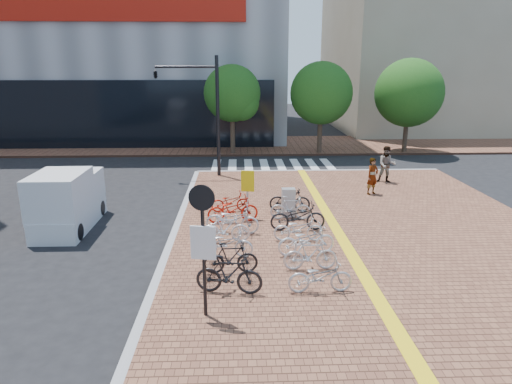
{
  "coord_description": "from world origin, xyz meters",
  "views": [
    {
      "loc": [
        -1.61,
        -13.65,
        6.06
      ],
      "look_at": [
        -0.95,
        3.33,
        1.3
      ],
      "focal_mm": 32.0,
      "sensor_mm": 36.0,
      "label": 1
    }
  ],
  "objects_px": {
    "bike_12": "(290,208)",
    "bike_13": "(290,200)",
    "bike_1": "(231,258)",
    "pedestrian_a": "(372,176)",
    "notice_sign": "(203,235)",
    "utility_box": "(288,202)",
    "bike_7": "(320,277)",
    "bike_8": "(310,255)",
    "bike_6": "(230,202)",
    "bike_10": "(298,229)",
    "traffic_light_pole": "(189,94)",
    "bike_5": "(233,209)",
    "pedestrian_b": "(387,164)",
    "bike_2": "(226,243)",
    "bike_3": "(225,229)",
    "yellow_sign": "(247,185)",
    "bike_9": "(306,240)",
    "box_truck": "(68,201)",
    "bike_11": "(298,216)",
    "bike_4": "(232,219)"
  },
  "relations": [
    {
      "from": "bike_8",
      "to": "notice_sign",
      "type": "relative_size",
      "value": 0.49
    },
    {
      "from": "bike_6",
      "to": "bike_1",
      "type": "bearing_deg",
      "value": 172.93
    },
    {
      "from": "bike_12",
      "to": "bike_13",
      "type": "relative_size",
      "value": 0.95
    },
    {
      "from": "bike_10",
      "to": "notice_sign",
      "type": "height_order",
      "value": "notice_sign"
    },
    {
      "from": "bike_2",
      "to": "bike_10",
      "type": "height_order",
      "value": "bike_2"
    },
    {
      "from": "bike_2",
      "to": "bike_3",
      "type": "distance_m",
      "value": 1.21
    },
    {
      "from": "bike_8",
      "to": "bike_6",
      "type": "bearing_deg",
      "value": 21.05
    },
    {
      "from": "bike_3",
      "to": "pedestrian_b",
      "type": "xyz_separation_m",
      "value": [
        8.11,
        8.02,
        0.44
      ]
    },
    {
      "from": "pedestrian_a",
      "to": "utility_box",
      "type": "distance_m",
      "value": 5.29
    },
    {
      "from": "yellow_sign",
      "to": "pedestrian_a",
      "type": "bearing_deg",
      "value": 28.38
    },
    {
      "from": "bike_9",
      "to": "bike_11",
      "type": "bearing_deg",
      "value": -10.71
    },
    {
      "from": "traffic_light_pole",
      "to": "utility_box",
      "type": "bearing_deg",
      "value": -57.76
    },
    {
      "from": "bike_4",
      "to": "bike_11",
      "type": "bearing_deg",
      "value": -75.11
    },
    {
      "from": "bike_2",
      "to": "box_truck",
      "type": "distance_m",
      "value": 6.93
    },
    {
      "from": "bike_3",
      "to": "bike_8",
      "type": "bearing_deg",
      "value": -131.14
    },
    {
      "from": "bike_1",
      "to": "bike_3",
      "type": "distance_m",
      "value": 2.42
    },
    {
      "from": "bike_4",
      "to": "pedestrian_b",
      "type": "bearing_deg",
      "value": -37.68
    },
    {
      "from": "bike_13",
      "to": "bike_4",
      "type": "bearing_deg",
      "value": 142.29
    },
    {
      "from": "bike_3",
      "to": "box_truck",
      "type": "relative_size",
      "value": 0.42
    },
    {
      "from": "bike_7",
      "to": "bike_13",
      "type": "distance_m",
      "value": 6.98
    },
    {
      "from": "bike_9",
      "to": "traffic_light_pole",
      "type": "relative_size",
      "value": 0.3
    },
    {
      "from": "bike_10",
      "to": "bike_13",
      "type": "bearing_deg",
      "value": 0.78
    },
    {
      "from": "bike_7",
      "to": "bike_9",
      "type": "relative_size",
      "value": 0.92
    },
    {
      "from": "bike_12",
      "to": "notice_sign",
      "type": "distance_m",
      "value": 7.78
    },
    {
      "from": "bike_2",
      "to": "bike_11",
      "type": "distance_m",
      "value": 3.47
    },
    {
      "from": "bike_5",
      "to": "bike_9",
      "type": "distance_m",
      "value": 4.02
    },
    {
      "from": "pedestrian_b",
      "to": "box_truck",
      "type": "bearing_deg",
      "value": -145.46
    },
    {
      "from": "bike_1",
      "to": "bike_6",
      "type": "xyz_separation_m",
      "value": [
        -0.1,
        5.85,
        -0.06
      ]
    },
    {
      "from": "bike_4",
      "to": "box_truck",
      "type": "xyz_separation_m",
      "value": [
        -6.25,
        1.2,
        0.41
      ]
    },
    {
      "from": "bike_6",
      "to": "bike_12",
      "type": "bearing_deg",
      "value": -123.7
    },
    {
      "from": "pedestrian_b",
      "to": "pedestrian_a",
      "type": "bearing_deg",
      "value": -110.18
    },
    {
      "from": "bike_1",
      "to": "bike_7",
      "type": "relative_size",
      "value": 0.92
    },
    {
      "from": "bike_7",
      "to": "bike_8",
      "type": "height_order",
      "value": "bike_8"
    },
    {
      "from": "bike_8",
      "to": "bike_9",
      "type": "height_order",
      "value": "bike_9"
    },
    {
      "from": "bike_9",
      "to": "pedestrian_a",
      "type": "xyz_separation_m",
      "value": [
        4.12,
        6.96,
        0.37
      ]
    },
    {
      "from": "bike_1",
      "to": "bike_12",
      "type": "height_order",
      "value": "bike_12"
    },
    {
      "from": "notice_sign",
      "to": "traffic_light_pole",
      "type": "distance_m",
      "value": 14.96
    },
    {
      "from": "bike_7",
      "to": "bike_10",
      "type": "distance_m",
      "value": 3.71
    },
    {
      "from": "bike_10",
      "to": "yellow_sign",
      "type": "distance_m",
      "value": 3.22
    },
    {
      "from": "bike_9",
      "to": "utility_box",
      "type": "distance_m",
      "value": 3.87
    },
    {
      "from": "bike_2",
      "to": "bike_10",
      "type": "bearing_deg",
      "value": -53.59
    },
    {
      "from": "bike_7",
      "to": "utility_box",
      "type": "bearing_deg",
      "value": -0.37
    },
    {
      "from": "bike_12",
      "to": "pedestrian_a",
      "type": "xyz_separation_m",
      "value": [
        4.24,
        3.53,
        0.39
      ]
    },
    {
      "from": "pedestrian_a",
      "to": "bike_3",
      "type": "bearing_deg",
      "value": -167.74
    },
    {
      "from": "pedestrian_a",
      "to": "notice_sign",
      "type": "xyz_separation_m",
      "value": [
        -7.11,
        -10.58,
        1.23
      ]
    },
    {
      "from": "bike_10",
      "to": "pedestrian_a",
      "type": "height_order",
      "value": "pedestrian_a"
    },
    {
      "from": "bike_6",
      "to": "bike_10",
      "type": "height_order",
      "value": "bike_10"
    },
    {
      "from": "bike_5",
      "to": "pedestrian_b",
      "type": "height_order",
      "value": "pedestrian_b"
    },
    {
      "from": "bike_1",
      "to": "bike_6",
      "type": "bearing_deg",
      "value": -2.37
    },
    {
      "from": "bike_6",
      "to": "bike_10",
      "type": "xyz_separation_m",
      "value": [
        2.4,
        -3.4,
        0.03
      ]
    }
  ]
}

